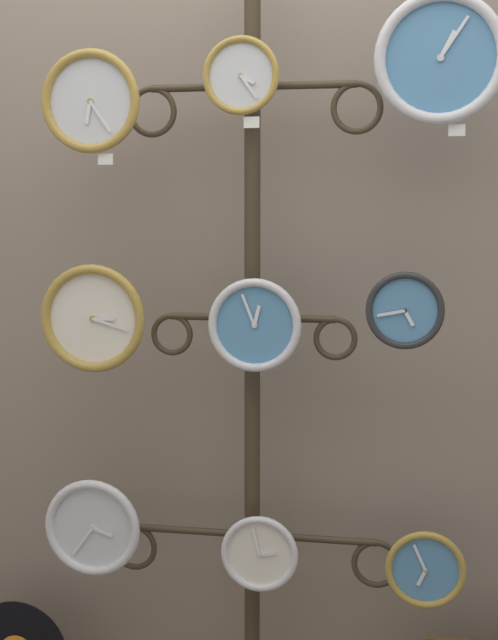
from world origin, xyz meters
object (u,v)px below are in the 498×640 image
at_px(clock_top_right, 440,58).
at_px(clock_bottom_right, 425,569).
at_px(clock_middle_right, 405,310).
at_px(clock_bottom_center, 260,553).
at_px(clock_middle_left, 93,318).
at_px(clock_middle_center, 255,325).
at_px(clock_top_left, 91,101).
at_px(display_stand, 252,478).
at_px(clock_top_center, 241,76).
at_px(clock_bottom_left, 93,527).

relative_size(clock_top_right, clock_bottom_right, 1.52).
bearing_deg(clock_middle_right, clock_bottom_center, 177.21).
xyz_separation_m(clock_middle_left, clock_middle_center, (0.43, 0.02, -0.01)).
xyz_separation_m(clock_top_left, clock_top_right, (0.87, 0.02, 0.09)).
height_order(clock_middle_left, clock_middle_center, clock_middle_left).
distance_m(display_stand, clock_top_center, 1.06).
distance_m(clock_top_left, clock_top_center, 0.39).
bearing_deg(clock_top_right, clock_middle_center, 179.60).
bearing_deg(clock_top_center, clock_bottom_left, -173.85).
relative_size(clock_top_center, clock_top_right, 0.62).
bearing_deg(display_stand, clock_bottom_center, -68.25).
bearing_deg(display_stand, clock_bottom_left, -164.44).
bearing_deg(clock_bottom_left, clock_bottom_right, 2.60).
xyz_separation_m(clock_top_center, clock_bottom_right, (0.48, -0.00, -1.25)).
relative_size(clock_top_right, clock_middle_left, 1.10).
distance_m(clock_top_left, clock_middle_center, 0.71).
relative_size(clock_top_left, clock_middle_left, 0.91).
bearing_deg(clock_middle_center, display_stand, 104.10).
bearing_deg(clock_top_right, clock_middle_left, -179.22).
distance_m(display_stand, clock_top_left, 1.08).
height_order(display_stand, clock_middle_right, display_stand).
bearing_deg(clock_middle_left, clock_middle_right, -0.44).
relative_size(clock_top_left, clock_bottom_center, 1.26).
xyz_separation_m(clock_middle_center, clock_bottom_left, (-0.44, -0.03, -0.56)).
bearing_deg(clock_bottom_left, clock_top_center, 6.15).
bearing_deg(clock_middle_center, clock_middle_right, -3.23).
xyz_separation_m(clock_top_left, clock_middle_center, (0.42, 0.03, -0.57)).
bearing_deg(clock_middle_left, clock_bottom_center, 1.49).
height_order(clock_middle_right, clock_bottom_right, clock_middle_right).
xyz_separation_m(clock_top_center, clock_middle_right, (0.42, -0.04, -0.58)).
height_order(clock_middle_right, clock_bottom_left, clock_middle_right).
relative_size(display_stand, clock_bottom_center, 10.16).
bearing_deg(display_stand, clock_bottom_right, -9.21).
height_order(clock_top_right, clock_bottom_center, clock_top_right).
height_order(display_stand, clock_bottom_right, display_stand).
height_order(display_stand, clock_bottom_left, display_stand).
xyz_separation_m(clock_top_left, clock_bottom_left, (-0.02, -0.00, -1.12)).
relative_size(clock_bottom_left, clock_bottom_center, 1.29).
bearing_deg(clock_top_left, clock_bottom_left, -175.89).
bearing_deg(clock_top_left, clock_top_center, 6.25).
xyz_separation_m(clock_bottom_left, clock_bottom_right, (0.88, 0.04, -0.07)).
relative_size(display_stand, clock_top_left, 8.04).
height_order(clock_top_left, clock_middle_center, clock_top_left).
bearing_deg(clock_middle_left, display_stand, 14.22).
bearing_deg(clock_top_left, clock_top_right, 1.54).
height_order(clock_middle_left, clock_bottom_left, clock_middle_left).
bearing_deg(clock_top_center, clock_bottom_right, -0.36).
bearing_deg(clock_bottom_right, clock_middle_left, -178.20).
relative_size(clock_middle_right, clock_bottom_center, 0.93).
bearing_deg(clock_top_right, display_stand, 169.04).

